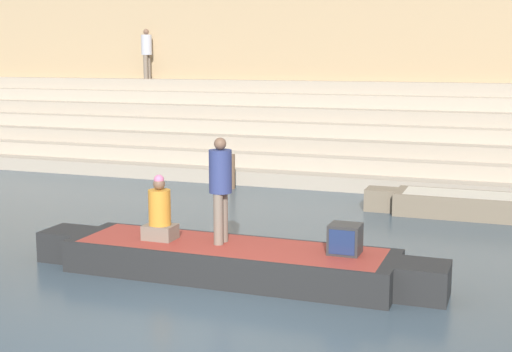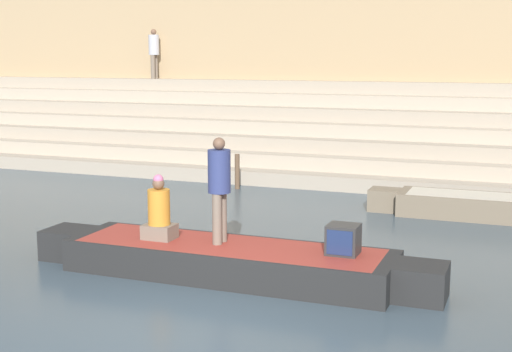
# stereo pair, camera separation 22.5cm
# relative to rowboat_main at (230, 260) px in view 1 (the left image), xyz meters

# --- Properties ---
(ground_plane) EXTENTS (120.00, 120.00, 0.00)m
(ground_plane) POSITION_rel_rowboat_main_xyz_m (0.32, -2.30, -0.27)
(ground_plane) COLOR #3D4C56
(ghat_steps) EXTENTS (36.00, 4.65, 2.63)m
(ghat_steps) POSITION_rel_rowboat_main_xyz_m (0.32, 10.40, 0.67)
(ghat_steps) COLOR tan
(ghat_steps) RESTS_ON ground
(back_wall) EXTENTS (34.20, 1.28, 7.00)m
(back_wall) POSITION_rel_rowboat_main_xyz_m (0.32, 12.66, 3.20)
(back_wall) COLOR tan
(back_wall) RESTS_ON ground
(rowboat_main) EXTENTS (6.66, 1.51, 0.51)m
(rowboat_main) POSITION_rel_rowboat_main_xyz_m (0.00, 0.00, 0.00)
(rowboat_main) COLOR black
(rowboat_main) RESTS_ON ground
(person_standing) EXTENTS (0.36, 0.36, 1.67)m
(person_standing) POSITION_rel_rowboat_main_xyz_m (-0.18, 0.08, 1.20)
(person_standing) COLOR #756656
(person_standing) RESTS_ON rowboat_main
(person_rowing) EXTENTS (0.50, 0.39, 1.05)m
(person_rowing) POSITION_rel_rowboat_main_xyz_m (-1.19, -0.04, 0.65)
(person_rowing) COLOR #756656
(person_rowing) RESTS_ON rowboat_main
(tv_set) EXTENTS (0.46, 0.44, 0.45)m
(tv_set) POSITION_rel_rowboat_main_xyz_m (1.79, 0.15, 0.46)
(tv_set) COLOR #2D2D2D
(tv_set) RESTS_ON rowboat_main
(moored_boat_shore) EXTENTS (6.11, 1.11, 0.49)m
(moored_boat_shore) POSITION_rel_rowboat_main_xyz_m (4.08, 5.67, -0.01)
(moored_boat_shore) COLOR #756651
(moored_boat_shore) RESTS_ON ground
(mooring_post) EXTENTS (0.13, 0.13, 0.91)m
(mooring_post) POSITION_rel_rowboat_main_xyz_m (-2.72, 6.90, 0.18)
(mooring_post) COLOR brown
(mooring_post) RESTS_ON ground
(person_on_steps) EXTENTS (0.36, 0.36, 1.66)m
(person_on_steps) POSITION_rel_rowboat_main_xyz_m (-7.77, 11.73, 3.31)
(person_on_steps) COLOR #756656
(person_on_steps) RESTS_ON ghat_steps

